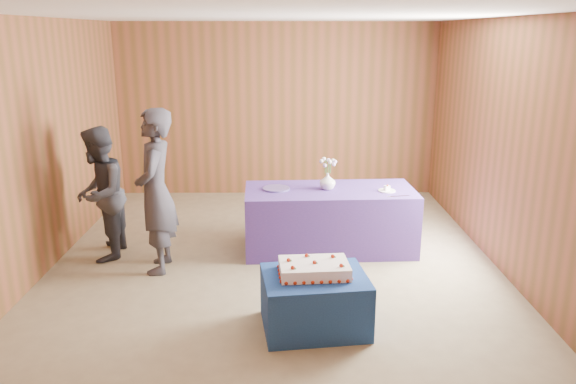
{
  "coord_description": "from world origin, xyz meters",
  "views": [
    {
      "loc": [
        0.1,
        -5.86,
        2.54
      ],
      "look_at": [
        0.15,
        0.1,
        0.84
      ],
      "focal_mm": 35.0,
      "sensor_mm": 36.0,
      "label": 1
    }
  ],
  "objects_px": {
    "sheet_cake": "(314,268)",
    "guest_right": "(100,194)",
    "serving_table": "(329,219)",
    "guest_left": "(156,192)",
    "cake_table": "(315,302)",
    "vase": "(328,181)"
  },
  "relations": [
    {
      "from": "cake_table",
      "to": "vase",
      "type": "height_order",
      "value": "vase"
    },
    {
      "from": "cake_table",
      "to": "sheet_cake",
      "type": "xyz_separation_m",
      "value": [
        -0.01,
        0.03,
        0.31
      ]
    },
    {
      "from": "serving_table",
      "to": "sheet_cake",
      "type": "height_order",
      "value": "serving_table"
    },
    {
      "from": "sheet_cake",
      "to": "guest_left",
      "type": "relative_size",
      "value": 0.37
    },
    {
      "from": "cake_table",
      "to": "guest_left",
      "type": "bearing_deg",
      "value": 134.3
    },
    {
      "from": "cake_table",
      "to": "vase",
      "type": "relative_size",
      "value": 4.6
    },
    {
      "from": "serving_table",
      "to": "vase",
      "type": "height_order",
      "value": "vase"
    },
    {
      "from": "serving_table",
      "to": "sheet_cake",
      "type": "distance_m",
      "value": 1.89
    },
    {
      "from": "serving_table",
      "to": "guest_left",
      "type": "relative_size",
      "value": 1.12
    },
    {
      "from": "sheet_cake",
      "to": "guest_right",
      "type": "distance_m",
      "value": 2.86
    },
    {
      "from": "cake_table",
      "to": "guest_right",
      "type": "bearing_deg",
      "value": 137.78
    },
    {
      "from": "vase",
      "to": "guest_left",
      "type": "xyz_separation_m",
      "value": [
        -1.89,
        -0.6,
        0.05
      ]
    },
    {
      "from": "serving_table",
      "to": "sheet_cake",
      "type": "bearing_deg",
      "value": -101.17
    },
    {
      "from": "cake_table",
      "to": "guest_right",
      "type": "height_order",
      "value": "guest_right"
    },
    {
      "from": "vase",
      "to": "guest_left",
      "type": "bearing_deg",
      "value": -162.36
    },
    {
      "from": "vase",
      "to": "guest_right",
      "type": "bearing_deg",
      "value": -174.44
    },
    {
      "from": "vase",
      "to": "guest_right",
      "type": "distance_m",
      "value": 2.62
    },
    {
      "from": "serving_table",
      "to": "vase",
      "type": "distance_m",
      "value": 0.47
    },
    {
      "from": "serving_table",
      "to": "guest_right",
      "type": "relative_size",
      "value": 1.3
    },
    {
      "from": "cake_table",
      "to": "serving_table",
      "type": "relative_size",
      "value": 0.45
    },
    {
      "from": "vase",
      "to": "cake_table",
      "type": "bearing_deg",
      "value": -97.47
    },
    {
      "from": "guest_right",
      "to": "cake_table",
      "type": "bearing_deg",
      "value": 52.26
    }
  ]
}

